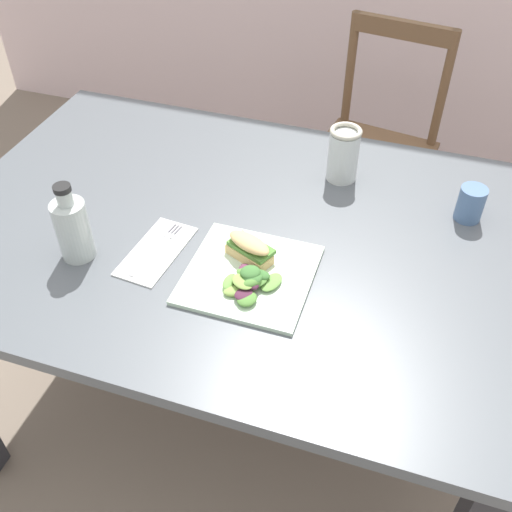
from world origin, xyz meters
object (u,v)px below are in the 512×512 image
(chair_wooden_far, at_px, (374,150))
(plate_lunch, at_px, (250,273))
(dining_table, at_px, (236,261))
(mason_jar_iced_tea, at_px, (343,156))
(bottle_cold_brew, at_px, (74,232))
(sandwich_half_front, at_px, (250,248))
(fork_on_napkin, at_px, (161,245))
(cup_extra_side, at_px, (471,204))

(chair_wooden_far, xyz_separation_m, plate_lunch, (-0.12, -1.03, 0.30))
(dining_table, bearing_deg, plate_lunch, -58.53)
(dining_table, bearing_deg, mason_jar_iced_tea, 54.71)
(chair_wooden_far, distance_m, bottle_cold_brew, 1.25)
(sandwich_half_front, relative_size, fork_on_napkin, 0.62)
(fork_on_napkin, height_order, cup_extra_side, cup_extra_side)
(dining_table, xyz_separation_m, mason_jar_iced_tea, (0.19, 0.27, 0.17))
(mason_jar_iced_tea, bearing_deg, chair_wooden_far, 88.53)
(dining_table, xyz_separation_m, sandwich_half_front, (0.07, -0.10, 0.15))
(fork_on_napkin, height_order, mason_jar_iced_tea, mason_jar_iced_tea)
(dining_table, distance_m, mason_jar_iced_tea, 0.37)
(mason_jar_iced_tea, bearing_deg, plate_lunch, -104.40)
(fork_on_napkin, bearing_deg, plate_lunch, -5.60)
(sandwich_half_front, height_order, bottle_cold_brew, bottle_cold_brew)
(fork_on_napkin, bearing_deg, chair_wooden_far, 71.48)
(chair_wooden_far, height_order, sandwich_half_front, chair_wooden_far)
(bottle_cold_brew, distance_m, mason_jar_iced_tea, 0.67)
(plate_lunch, relative_size, bottle_cold_brew, 1.42)
(mason_jar_iced_tea, xyz_separation_m, cup_extra_side, (0.32, -0.07, -0.02))
(chair_wooden_far, relative_size, plate_lunch, 3.32)
(sandwich_half_front, height_order, cup_extra_side, cup_extra_side)
(mason_jar_iced_tea, height_order, cup_extra_side, mason_jar_iced_tea)
(fork_on_napkin, xyz_separation_m, cup_extra_side, (0.64, 0.32, 0.04))
(chair_wooden_far, height_order, bottle_cold_brew, bottle_cold_brew)
(chair_wooden_far, bearing_deg, plate_lunch, -96.70)
(plate_lunch, bearing_deg, sandwich_half_front, 109.82)
(dining_table, height_order, chair_wooden_far, chair_wooden_far)
(cup_extra_side, bearing_deg, mason_jar_iced_tea, 167.95)
(sandwich_half_front, bearing_deg, dining_table, 125.51)
(dining_table, xyz_separation_m, bottle_cold_brew, (-0.29, -0.20, 0.18))
(chair_wooden_far, relative_size, bottle_cold_brew, 4.70)
(cup_extra_side, bearing_deg, fork_on_napkin, -153.29)
(chair_wooden_far, distance_m, fork_on_napkin, 1.11)
(chair_wooden_far, relative_size, mason_jar_iced_tea, 6.14)
(dining_table, height_order, mason_jar_iced_tea, mason_jar_iced_tea)
(sandwich_half_front, xyz_separation_m, bottle_cold_brew, (-0.36, -0.10, 0.03))
(sandwich_half_front, distance_m, cup_extra_side, 0.53)
(plate_lunch, bearing_deg, chair_wooden_far, 83.30)
(fork_on_napkin, bearing_deg, mason_jar_iced_tea, 50.33)
(plate_lunch, xyz_separation_m, bottle_cold_brew, (-0.38, -0.06, 0.06))
(chair_wooden_far, bearing_deg, cup_extra_side, -66.45)
(fork_on_napkin, distance_m, bottle_cold_brew, 0.19)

